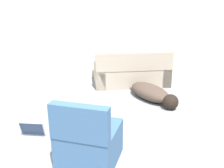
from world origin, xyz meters
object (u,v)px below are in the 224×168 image
(laptop_open, at_px, (31,134))
(side_chair, at_px, (89,142))
(dog, at_px, (152,93))
(couch, at_px, (131,73))

(laptop_open, relative_size, side_chair, 0.47)
(side_chair, bearing_deg, laptop_open, -15.74)
(side_chair, bearing_deg, dog, -101.98)
(couch, distance_m, dog, 1.00)
(dog, bearing_deg, side_chair, -58.94)
(dog, relative_size, side_chair, 1.63)
(dog, distance_m, side_chair, 2.21)
(laptop_open, bearing_deg, side_chair, -25.80)
(dog, bearing_deg, couch, 167.99)
(dog, relative_size, laptop_open, 3.43)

